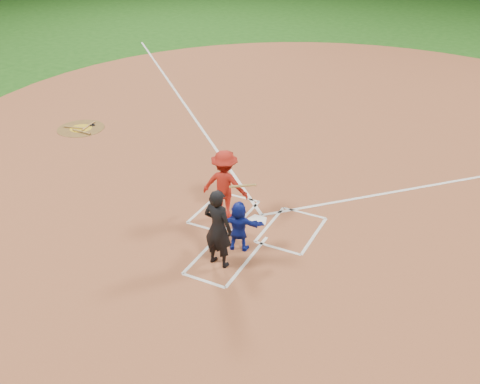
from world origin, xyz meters
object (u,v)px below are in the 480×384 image
at_px(catcher, 239,226).
at_px(home_plate, 257,220).
at_px(on_deck_circle, 81,128).
at_px(batter_at_plate, 225,185).
at_px(umpire, 218,228).

bearing_deg(catcher, home_plate, -99.21).
xyz_separation_m(on_deck_circle, catcher, (8.59, -4.14, 0.64)).
height_order(home_plate, catcher, catcher).
height_order(catcher, batter_at_plate, batter_at_plate).
relative_size(home_plate, umpire, 0.31).
relative_size(catcher, umpire, 0.66).
bearing_deg(umpire, batter_at_plate, -60.78).
distance_m(catcher, umpire, 0.83).
bearing_deg(catcher, batter_at_plate, -64.71).
height_order(catcher, umpire, umpire).
xyz_separation_m(catcher, batter_at_plate, (-0.99, 1.16, 0.31)).
distance_m(home_plate, catcher, 1.49).
relative_size(on_deck_circle, umpire, 0.87).
xyz_separation_m(home_plate, batter_at_plate, (-0.85, -0.17, 0.94)).
relative_size(catcher, batter_at_plate, 0.68).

